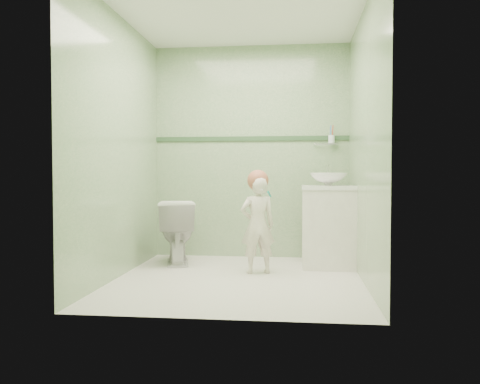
# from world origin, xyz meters

# --- Properties ---
(ground) EXTENTS (2.50, 2.50, 0.00)m
(ground) POSITION_xyz_m (0.00, 0.00, 0.00)
(ground) COLOR white
(ground) RESTS_ON ground
(room_shell) EXTENTS (2.50, 2.54, 2.40)m
(room_shell) POSITION_xyz_m (0.00, 0.00, 1.20)
(room_shell) COLOR #7AA675
(room_shell) RESTS_ON ground
(trim_stripe) EXTENTS (2.20, 0.02, 0.05)m
(trim_stripe) POSITION_xyz_m (0.00, 1.24, 1.35)
(trim_stripe) COLOR #315231
(trim_stripe) RESTS_ON room_shell
(vanity) EXTENTS (0.52, 0.50, 0.80)m
(vanity) POSITION_xyz_m (0.84, 0.70, 0.40)
(vanity) COLOR silver
(vanity) RESTS_ON ground
(counter) EXTENTS (0.54, 0.52, 0.04)m
(counter) POSITION_xyz_m (0.84, 0.70, 0.81)
(counter) COLOR white
(counter) RESTS_ON vanity
(basin) EXTENTS (0.37, 0.37, 0.13)m
(basin) POSITION_xyz_m (0.84, 0.70, 0.89)
(basin) COLOR white
(basin) RESTS_ON counter
(faucet) EXTENTS (0.03, 0.13, 0.18)m
(faucet) POSITION_xyz_m (0.84, 0.89, 0.97)
(faucet) COLOR silver
(faucet) RESTS_ON counter
(cup_holder) EXTENTS (0.26, 0.07, 0.21)m
(cup_holder) POSITION_xyz_m (0.89, 1.18, 1.33)
(cup_holder) COLOR silver
(cup_holder) RESTS_ON room_shell
(toilet) EXTENTS (0.52, 0.73, 0.68)m
(toilet) POSITION_xyz_m (-0.74, 0.73, 0.34)
(toilet) COLOR white
(toilet) RESTS_ON ground
(toddler) EXTENTS (0.39, 0.31, 0.92)m
(toddler) POSITION_xyz_m (0.15, 0.30, 0.46)
(toddler) COLOR beige
(toddler) RESTS_ON ground
(hair_cap) EXTENTS (0.20, 0.20, 0.20)m
(hair_cap) POSITION_xyz_m (0.15, 0.33, 0.88)
(hair_cap) COLOR #AA5E44
(hair_cap) RESTS_ON toddler
(teal_toothbrush) EXTENTS (0.10, 0.14, 0.08)m
(teal_toothbrush) POSITION_xyz_m (0.26, 0.20, 0.76)
(teal_toothbrush) COLOR #09847B
(teal_toothbrush) RESTS_ON toddler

